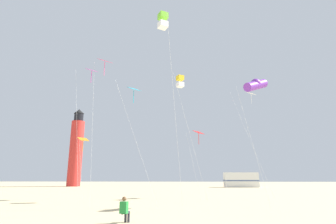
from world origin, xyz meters
The scene contains 12 objects.
kite_flyer_standing centered at (-0.55, 6.69, 0.61)m, with size 0.43×0.56×1.16m.
kite_diamond_cyan centered at (-1.68, 14.05, 8.57)m, with size 3.15×2.76×9.15m.
kite_diamond_scarlet centered at (3.79, 20.24, 6.12)m, with size 1.86×1.86×6.54m.
kite_diamond_orange centered at (-7.41, 19.03, 5.39)m, with size 1.22×1.22×5.77m.
kite_tube_violet centered at (7.96, 13.88, 9.02)m, with size 2.70×2.59×9.73m.
kite_box_gold centered at (2.04, 18.26, 11.02)m, with size 2.88×2.67×11.62m.
kite_box_lime centered at (0.87, 10.74, 12.85)m, with size 1.68×1.68×13.45m.
kite_diamond_rainbow centered at (-3.70, 12.30, 10.13)m, with size 1.47×1.47×10.81m.
kite_diamond_white centered at (10.06, 23.13, 10.76)m, with size 3.33×3.18×11.51m.
kite_diamond_magenta centered at (-6.06, 16.03, 10.93)m, with size 2.01×2.01×11.68m.
lighthouse_distant centered at (-20.83, 50.63, 7.84)m, with size 2.80×2.80×16.80m.
rv_van_white centered at (13.63, 47.58, 1.39)m, with size 6.51×2.55×2.80m.
Camera 1 is at (2.05, -5.91, 2.06)m, focal length 28.13 mm.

